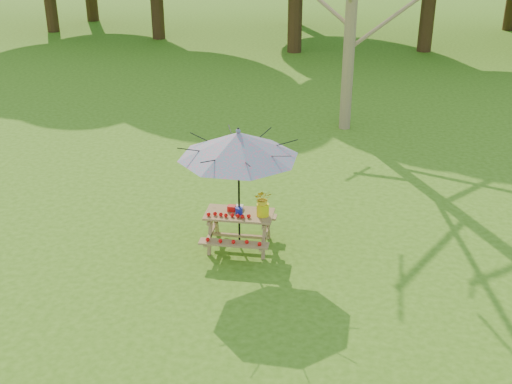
# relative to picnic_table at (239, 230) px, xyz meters

# --- Properties ---
(ground) EXTENTS (120.00, 120.00, 0.00)m
(ground) POSITION_rel_picnic_table_xyz_m (-1.30, -3.39, -0.33)
(ground) COLOR #3D6C14
(ground) RESTS_ON ground
(picnic_table) EXTENTS (1.20, 1.32, 0.67)m
(picnic_table) POSITION_rel_picnic_table_xyz_m (0.00, 0.00, 0.00)
(picnic_table) COLOR #A36C49
(picnic_table) RESTS_ON ground
(patio_umbrella) EXTENTS (2.77, 2.77, 2.25)m
(patio_umbrella) POSITION_rel_picnic_table_xyz_m (0.00, 0.00, 1.62)
(patio_umbrella) COLOR black
(patio_umbrella) RESTS_ON ground
(produce_bins) EXTENTS (0.29, 0.34, 0.13)m
(produce_bins) POSITION_rel_picnic_table_xyz_m (-0.05, 0.05, 0.40)
(produce_bins) COLOR red
(produce_bins) RESTS_ON picnic_table
(tomatoes_row) EXTENTS (0.77, 0.13, 0.07)m
(tomatoes_row) POSITION_rel_picnic_table_xyz_m (-0.15, -0.18, 0.38)
(tomatoes_row) COLOR red
(tomatoes_row) RESTS_ON picnic_table
(flower_bucket) EXTENTS (0.35, 0.32, 0.49)m
(flower_bucket) POSITION_rel_picnic_table_xyz_m (0.42, -0.02, 0.60)
(flower_bucket) COLOR yellow
(flower_bucket) RESTS_ON picnic_table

